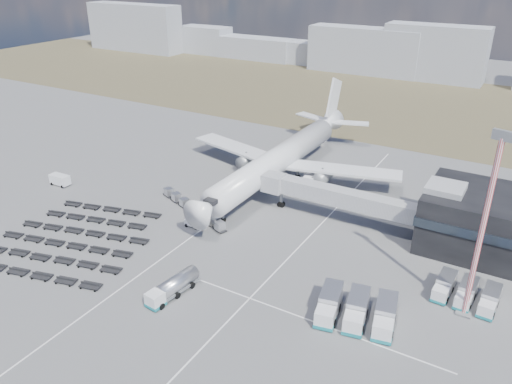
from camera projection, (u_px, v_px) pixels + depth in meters
The scene contains 15 objects.
ground at pixel (194, 245), 86.35m from camera, with size 420.00×420.00×0.00m, color #565659.
grass_strip at pixel (386, 101), 172.13m from camera, with size 420.00×90.00×0.01m, color brown.
lane_markings at pixel (252, 252), 84.23m from camera, with size 47.12×110.00×0.01m.
jet_bridge at pixel (328, 194), 92.86m from camera, with size 30.30×3.80×7.05m.
airliner at pixel (282, 157), 109.33m from camera, with size 51.59×64.53×17.62m.
skyline at pixel (414, 54), 200.56m from camera, with size 324.87×24.81×25.59m.
fuel_tanker at pixel (173, 287), 72.87m from camera, with size 3.38×9.29×2.94m.
pushback_tug at pixel (194, 223), 91.89m from camera, with size 3.04×1.71×1.39m, color silver.
utility_van at pixel (60, 180), 108.27m from camera, with size 4.52×2.04×2.39m, color silver.
catering_truck at pixel (310, 182), 107.11m from camera, with size 2.96×6.05×2.68m.
service_trucks_near at pixel (357, 310), 67.78m from camera, with size 11.53×9.55×3.12m.
service_trucks_far at pixel (466, 293), 71.70m from camera, with size 8.77×6.82×2.57m.
uld_row at pixel (193, 208), 96.76m from camera, with size 20.21×9.04×1.63m.
baggage_dollies at pixel (72, 239), 87.42m from camera, with size 29.33×29.72×0.79m.
floodlight_mast at pixel (482, 230), 64.04m from camera, with size 2.56×2.07×26.78m.
Camera 1 is at (46.65, -58.57, 45.25)m, focal length 35.00 mm.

